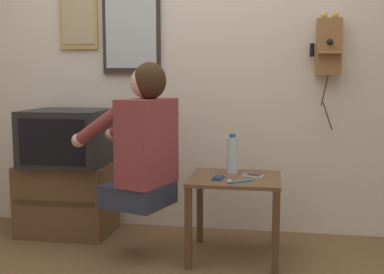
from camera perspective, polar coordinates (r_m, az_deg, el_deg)
wall_back at (r=3.56m, az=-0.29°, el=9.44°), size 6.80×0.05×2.55m
side_table at (r=3.02m, az=5.10°, el=-6.52°), size 0.56×0.52×0.52m
person at (r=2.94m, az=-5.85°, el=-0.53°), size 0.64×0.54×0.88m
tv_stand at (r=3.63m, az=-14.55°, el=-7.07°), size 0.64×0.45×0.51m
television at (r=3.53m, az=-14.55°, el=-0.05°), size 0.56×0.51×0.39m
wall_phone_antique at (r=3.45m, az=15.86°, el=10.27°), size 0.21×0.19×0.80m
framed_picture at (r=3.78m, az=-13.32°, el=14.00°), size 0.29×0.03×0.52m
wall_mirror at (r=3.64m, az=-7.22°, el=13.74°), size 0.43×0.03×0.79m
cell_phone_held at (r=2.95m, az=3.13°, el=-4.83°), size 0.07×0.13×0.01m
cell_phone_spare at (r=3.02m, az=7.28°, el=-4.58°), size 0.14×0.11×0.01m
water_bottle at (r=3.10m, az=4.79°, el=-2.12°), size 0.07×0.07×0.25m
toothbrush at (r=2.85m, az=5.53°, el=-5.24°), size 0.15×0.12×0.02m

